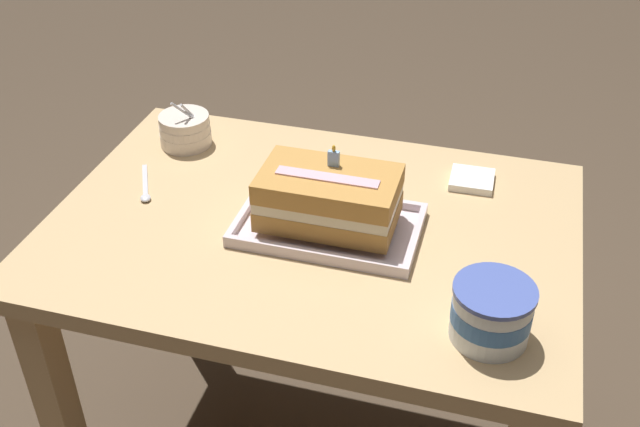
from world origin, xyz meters
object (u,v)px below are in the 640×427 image
object	(u,v)px
ice_cream_tub	(491,312)
serving_spoon_near_tray	(145,191)
birthday_cake	(329,197)
bowl_stack	(185,130)
foil_tray	(329,227)
napkin_pile	(472,180)

from	to	relation	value
ice_cream_tub	serving_spoon_near_tray	bearing A→B (deg)	162.27
birthday_cake	serving_spoon_near_tray	bearing A→B (deg)	176.76
bowl_stack	serving_spoon_near_tray	distance (m)	0.21
birthday_cake	ice_cream_tub	world-z (taller)	birthday_cake
foil_tray	ice_cream_tub	xyz separation A→B (m)	(0.32, -0.20, 0.04)
bowl_stack	serving_spoon_near_tray	bearing A→B (deg)	-89.53
serving_spoon_near_tray	ice_cream_tub	bearing A→B (deg)	-17.73
napkin_pile	serving_spoon_near_tray	bearing A→B (deg)	-161.09
napkin_pile	foil_tray	bearing A→B (deg)	-135.31
birthday_cake	napkin_pile	xyz separation A→B (m)	(0.24, 0.24, -0.07)
foil_tray	birthday_cake	size ratio (longest dim) A/B	1.36
birthday_cake	bowl_stack	xyz separation A→B (m)	(-0.39, 0.23, -0.04)
foil_tray	birthday_cake	distance (m)	0.07
ice_cream_tub	napkin_pile	size ratio (longest dim) A/B	1.44
foil_tray	ice_cream_tub	bearing A→B (deg)	-32.78
bowl_stack	serving_spoon_near_tray	size ratio (longest dim) A/B	0.84
bowl_stack	napkin_pile	size ratio (longest dim) A/B	1.28
bowl_stack	ice_cream_tub	xyz separation A→B (m)	(0.71, -0.43, 0.01)
ice_cream_tub	serving_spoon_near_tray	xyz separation A→B (m)	(-0.71, 0.23, -0.05)
ice_cream_tub	serving_spoon_near_tray	world-z (taller)	ice_cream_tub
foil_tray	bowl_stack	size ratio (longest dim) A/B	2.97
ice_cream_tub	napkin_pile	bearing A→B (deg)	99.72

